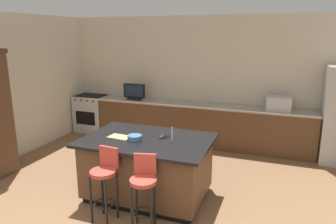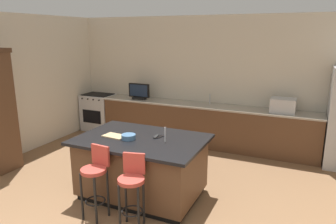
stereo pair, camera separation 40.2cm
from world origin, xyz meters
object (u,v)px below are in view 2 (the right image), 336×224
at_px(tv_monitor, 139,92).
at_px(bar_stool_left, 96,176).
at_px(kitchen_island, 142,166).
at_px(cell_phone, 159,137).
at_px(microwave, 283,105).
at_px(tv_remote, 156,136).
at_px(range_oven, 99,112).
at_px(bar_stool_right, 132,185).
at_px(fruit_bowl, 129,137).
at_px(cutting_board, 115,136).

xyz_separation_m(tv_monitor, bar_stool_left, (1.19, -3.32, -0.50)).
height_order(kitchen_island, cell_phone, cell_phone).
height_order(kitchen_island, tv_monitor, tv_monitor).
relative_size(microwave, tv_remote, 2.82).
xyz_separation_m(microwave, bar_stool_left, (-2.06, -3.37, -0.46)).
height_order(range_oven, tv_monitor, tv_monitor).
height_order(kitchen_island, range_oven, range_oven).
relative_size(kitchen_island, bar_stool_right, 1.94).
bearing_deg(tv_remote, cell_phone, 17.69).
bearing_deg(bar_stool_left, bar_stool_right, 5.01).
xyz_separation_m(bar_stool_right, cell_phone, (-0.07, 0.94, 0.35)).
xyz_separation_m(fruit_bowl, cell_phone, (0.37, 0.28, -0.03)).
height_order(bar_stool_left, fruit_bowl, fruit_bowl).
distance_m(kitchen_island, bar_stool_left, 0.84).
distance_m(microwave, tv_remote, 2.94).
distance_m(microwave, cutting_board, 3.48).
xyz_separation_m(kitchen_island, cutting_board, (-0.40, -0.10, 0.47)).
xyz_separation_m(kitchen_island, cell_phone, (0.23, 0.16, 0.46)).
height_order(bar_stool_right, cell_phone, bar_stool_right).
bearing_deg(range_oven, cutting_board, -49.48).
bearing_deg(bar_stool_right, kitchen_island, 97.15).
distance_m(range_oven, cutting_board, 3.57).
bearing_deg(bar_stool_left, microwave, 63.94).
bearing_deg(range_oven, bar_stool_right, -48.39).
relative_size(tv_remote, cutting_board, 0.49).
distance_m(range_oven, microwave, 4.53).
bearing_deg(cell_phone, microwave, 72.93).
bearing_deg(cutting_board, fruit_bowl, -3.96).
relative_size(bar_stool_right, fruit_bowl, 4.62).
bearing_deg(cell_phone, kitchen_island, -129.19).
bearing_deg(kitchen_island, microwave, 55.37).
relative_size(range_oven, fruit_bowl, 4.45).
bearing_deg(microwave, range_oven, -179.99).
xyz_separation_m(microwave, cutting_board, (-2.19, -2.69, -0.12)).
bearing_deg(tv_remote, kitchen_island, -150.66).
bearing_deg(bar_stool_right, microwave, 52.68).
relative_size(kitchen_island, tv_monitor, 3.57).
xyz_separation_m(microwave, tv_monitor, (-3.25, -0.05, 0.03)).
bearing_deg(microwave, bar_stool_right, -113.91).
distance_m(fruit_bowl, cutting_board, 0.26).
bearing_deg(tv_remote, tv_monitor, 116.47).
distance_m(microwave, bar_stool_left, 3.98).
xyz_separation_m(kitchen_island, tv_monitor, (-1.46, 2.54, 0.62)).
distance_m(microwave, cell_phone, 2.90).
distance_m(tv_monitor, cutting_board, 2.85).
xyz_separation_m(tv_monitor, fruit_bowl, (1.31, -2.66, -0.13)).
xyz_separation_m(microwave, fruit_bowl, (-1.94, -2.71, -0.10)).
distance_m(range_oven, tv_monitor, 1.40).
bearing_deg(bar_stool_right, tv_remote, 83.49).
relative_size(tv_monitor, cell_phone, 3.57).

